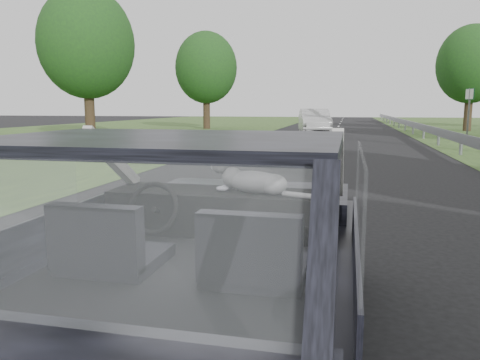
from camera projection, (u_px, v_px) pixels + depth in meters
The scene contains 11 objects.
subject_car at pixel (196, 256), 2.70m from camera, with size 1.80×4.00×1.45m, color black.
dashboard at pixel (224, 212), 3.28m from camera, with size 1.58×0.45×0.30m, color black.
driver_seat at pixel (106, 240), 2.49m from camera, with size 0.50×0.72×0.42m, color black.
passenger_seat at pixel (253, 250), 2.31m from camera, with size 0.50×0.72×0.42m, color black.
steering_wheel at pixel (153, 208), 3.08m from camera, with size 0.36×0.36×0.04m, color black.
cat at pixel (255, 181), 3.15m from camera, with size 0.59×0.18×0.27m, color gray.
other_car at pixel (314, 122), 26.25m from camera, with size 1.75×4.44×1.46m, color #BBBBBB.
highway_sign at pixel (469, 112), 25.88m from camera, with size 0.10×1.03×2.57m, color #124923.
tree_2 at pixel (470, 80), 29.94m from camera, with size 4.32×4.32×6.55m, color #1C3B1A, non-canonical shape.
tree_5 at pixel (87, 66), 23.58m from camera, with size 4.77×4.77×7.23m, color #1C3B1A, non-canonical shape.
tree_6 at pixel (206, 82), 33.03m from camera, with size 4.35×4.35×6.60m, color #1C3B1A, non-canonical shape.
Camera 1 is at (0.84, -2.47, 1.58)m, focal length 35.00 mm.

